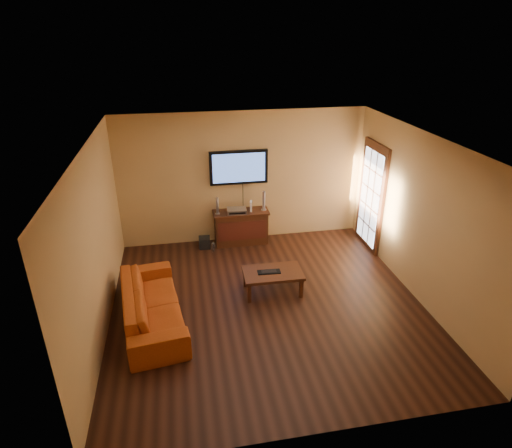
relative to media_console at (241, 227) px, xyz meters
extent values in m
plane|color=black|center=(0.09, -2.27, -0.36)|extent=(5.00, 5.00, 0.00)
plane|color=tan|center=(0.09, 0.23, 0.99)|extent=(5.00, 0.00, 5.00)
plane|color=tan|center=(-2.41, -2.27, 0.99)|extent=(0.00, 5.00, 5.00)
plane|color=tan|center=(2.59, -2.27, 0.99)|extent=(0.00, 5.00, 5.00)
plane|color=white|center=(0.09, -2.27, 2.34)|extent=(5.00, 5.00, 0.00)
cube|color=#36180C|center=(2.55, -0.57, 0.69)|extent=(0.06, 1.02, 2.22)
cube|color=white|center=(2.51, -0.57, 0.69)|extent=(0.01, 0.79, 1.89)
cube|color=#36180C|center=(0.00, 0.01, -0.02)|extent=(1.08, 0.40, 0.67)
cube|color=#341009|center=(0.00, -0.20, 0.01)|extent=(0.99, 0.02, 0.40)
cube|color=#36180C|center=(0.00, 0.01, 0.33)|extent=(1.14, 0.44, 0.04)
cube|color=black|center=(0.00, 0.18, 1.23)|extent=(1.17, 0.07, 0.69)
cube|color=#3F5FA4|center=(0.00, 0.14, 1.23)|extent=(1.05, 0.01, 0.59)
cube|color=#36180C|center=(0.25, -1.91, 0.01)|extent=(1.01, 0.62, 0.05)
cube|color=#36180C|center=(-0.19, -2.14, -0.19)|extent=(0.06, 0.06, 0.34)
cube|color=#36180C|center=(0.68, -2.16, -0.19)|extent=(0.06, 0.06, 0.34)
cube|color=#36180C|center=(-0.18, -1.67, -0.19)|extent=(0.06, 0.06, 0.34)
cube|color=#36180C|center=(0.69, -1.68, -0.19)|extent=(0.06, 0.06, 0.34)
imported|color=#AD4413|center=(-1.73, -2.37, 0.06)|extent=(0.89, 2.18, 0.83)
cylinder|color=silver|center=(-0.48, -0.03, 0.36)|extent=(0.10, 0.10, 0.01)
cylinder|color=silver|center=(-0.48, -0.03, 0.54)|extent=(0.05, 0.05, 0.34)
cylinder|color=silver|center=(0.48, -0.01, 0.36)|extent=(0.11, 0.11, 0.02)
cylinder|color=silver|center=(0.48, -0.01, 0.56)|extent=(0.06, 0.06, 0.39)
cube|color=silver|center=(-0.09, -0.05, 0.40)|extent=(0.41, 0.30, 0.09)
cube|color=white|center=(0.22, 0.00, 0.46)|extent=(0.07, 0.16, 0.21)
cube|color=black|center=(-0.78, -0.09, -0.24)|extent=(0.24, 0.24, 0.23)
cylinder|color=white|center=(-0.62, -0.26, -0.27)|extent=(0.07, 0.07, 0.17)
sphere|color=white|center=(-0.62, -0.26, -0.18)|extent=(0.03, 0.03, 0.03)
cube|color=black|center=(0.18, -1.92, 0.05)|extent=(0.39, 0.16, 0.02)
cube|color=black|center=(0.18, -1.92, 0.06)|extent=(0.26, 0.11, 0.01)
camera|label=1|loc=(-1.16, -7.94, 3.82)|focal=30.00mm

